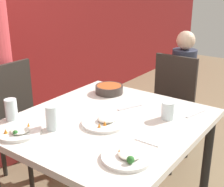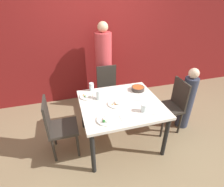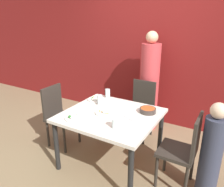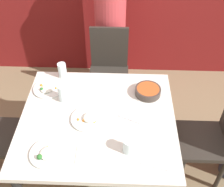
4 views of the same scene
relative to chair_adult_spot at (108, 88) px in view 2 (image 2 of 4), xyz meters
The scene contains 18 objects.
ground_plane 1.00m from the chair_adult_spot, 92.82° to the right, with size 10.00×10.00×0.00m, color #847051.
wall_back 1.09m from the chair_adult_spot, 93.64° to the left, with size 10.00×0.06×2.70m.
dining_table 0.88m from the chair_adult_spot, 92.82° to the right, with size 1.15×1.06×0.72m.
chair_adult_spot is the anchor object (origin of this frame).
chair_child_spot 1.21m from the chair_adult_spot, 43.66° to the right, with size 0.40×0.40×0.91m.
chair_empty_left 1.29m from the chair_adult_spot, 138.27° to the right, with size 0.40×0.40×0.91m.
person_adult 0.43m from the chair_adult_spot, 90.00° to the left, with size 0.32×0.32×1.67m.
person_child 1.42m from the chair_adult_spot, 35.89° to the right, with size 0.22×0.22×1.10m.
bowl_curry 0.73m from the chair_adult_spot, 60.04° to the right, with size 0.21×0.21×0.06m.
plate_rice_adult 0.78m from the chair_adult_spot, 129.50° to the right, with size 0.25×0.25×0.05m.
plate_rice_child 0.93m from the chair_adult_spot, 96.74° to the right, with size 0.26×0.26×0.05m.
plate_noodles 1.28m from the chair_adult_spot, 105.88° to the right, with size 0.25×0.25×0.05m.
glass_water_tall 0.62m from the chair_adult_spot, 133.92° to the right, with size 0.07×0.07×0.13m.
glass_water_short 0.82m from the chair_adult_spot, 115.39° to the right, with size 0.07×0.07×0.14m.
glass_water_center 1.20m from the chair_adult_spot, 80.85° to the right, with size 0.08×0.08×0.11m.
napkin_folded 1.23m from the chair_adult_spot, 94.24° to the right, with size 0.14×0.14×0.01m.
fork_steel 0.93m from the chair_adult_spot, 77.59° to the right, with size 0.17×0.09×0.01m.
spoon_steel 1.34m from the chair_adult_spot, 74.62° to the right, with size 0.18×0.07×0.01m.
Camera 2 is at (-0.71, -2.00, 2.10)m, focal length 28.00 mm.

